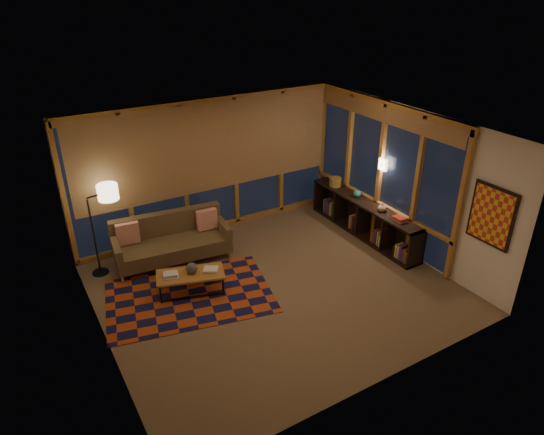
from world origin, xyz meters
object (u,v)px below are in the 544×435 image
floor_lamp (93,233)px  bookshelf (364,218)px  sofa (172,240)px  coffee_table (191,283)px

floor_lamp → bookshelf: bearing=-26.7°
floor_lamp → sofa: bearing=-24.0°
sofa → floor_lamp: bearing=174.7°
floor_lamp → coffee_table: bearing=-61.8°
coffee_table → bookshelf: bookshelf is taller
floor_lamp → bookshelf: floor_lamp is taller
coffee_table → bookshelf: bearing=19.2°
coffee_table → bookshelf: (3.73, 0.10, 0.18)m
sofa → coffee_table: 1.13m
coffee_table → floor_lamp: (-1.16, 1.36, 0.61)m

